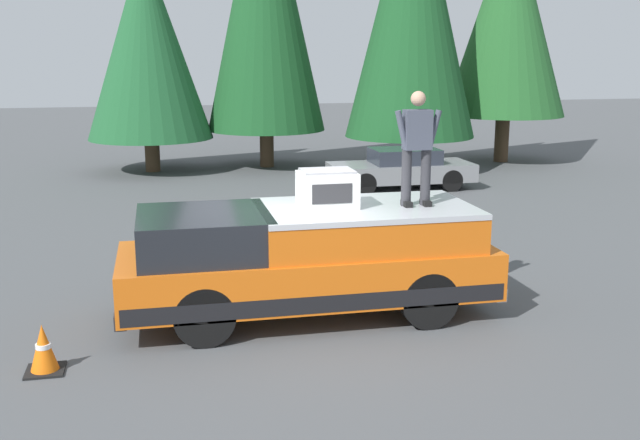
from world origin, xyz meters
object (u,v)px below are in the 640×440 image
object	(u,v)px
compressor_unit	(327,189)
traffic_cone	(43,350)
pickup_truck	(308,259)
parked_car_grey	(402,169)
person_on_truck_bed	(417,145)

from	to	relation	value
compressor_unit	traffic_cone	xyz separation A→B (m)	(-1.33, 3.91, -1.64)
traffic_cone	pickup_truck	bearing A→B (deg)	-70.21
compressor_unit	parked_car_grey	distance (m)	10.79
pickup_truck	parked_car_grey	bearing A→B (deg)	-25.80
pickup_truck	parked_car_grey	xyz separation A→B (m)	(9.78, -4.73, -0.29)
pickup_truck	parked_car_grey	size ratio (longest dim) A/B	1.35
compressor_unit	person_on_truck_bed	xyz separation A→B (m)	(-0.15, -1.32, 0.62)
person_on_truck_bed	compressor_unit	bearing A→B (deg)	83.40
person_on_truck_bed	traffic_cone	bearing A→B (deg)	102.70
parked_car_grey	traffic_cone	world-z (taller)	parked_car_grey
person_on_truck_bed	parked_car_grey	xyz separation A→B (m)	(9.90, -3.11, -1.97)
pickup_truck	traffic_cone	bearing A→B (deg)	109.79
pickup_truck	person_on_truck_bed	size ratio (longest dim) A/B	3.28
pickup_truck	compressor_unit	xyz separation A→B (m)	(0.03, -0.30, 1.05)
person_on_truck_bed	parked_car_grey	distance (m)	10.56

